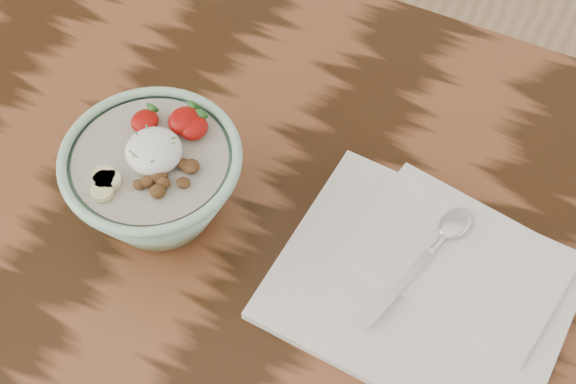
{
  "coord_description": "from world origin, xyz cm",
  "views": [
    {
      "loc": [
        17.02,
        -28.92,
        143.76
      ],
      "look_at": [
        -0.23,
        6.91,
        85.27
      ],
      "focal_mm": 50.0,
      "sensor_mm": 36.0,
      "label": 1
    }
  ],
  "objects": [
    {
      "name": "spoon",
      "position": [
        13.14,
        13.45,
        77.02
      ],
      "size": [
        6.31,
        16.51,
        0.87
      ],
      "rotation": [
        0.0,
        0.0,
        -0.27
      ],
      "color": "silver",
      "rests_on": "napkin"
    },
    {
      "name": "napkin",
      "position": [
        13.65,
        9.32,
        75.7
      ],
      "size": [
        28.31,
        24.18,
        1.66
      ],
      "rotation": [
        0.0,
        0.0,
        -0.06
      ],
      "color": "white",
      "rests_on": "table"
    },
    {
      "name": "breakfast_bowl",
      "position": [
        -13.64,
        5.44,
        80.86
      ],
      "size": [
        17.18,
        17.18,
        11.74
      ],
      "rotation": [
        0.0,
        0.0,
        -0.32
      ],
      "color": "#9FD6AF",
      "rests_on": "table"
    },
    {
      "name": "table",
      "position": [
        0.0,
        0.0,
        65.7
      ],
      "size": [
        160.0,
        90.0,
        75.0
      ],
      "color": "black",
      "rests_on": "ground"
    }
  ]
}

